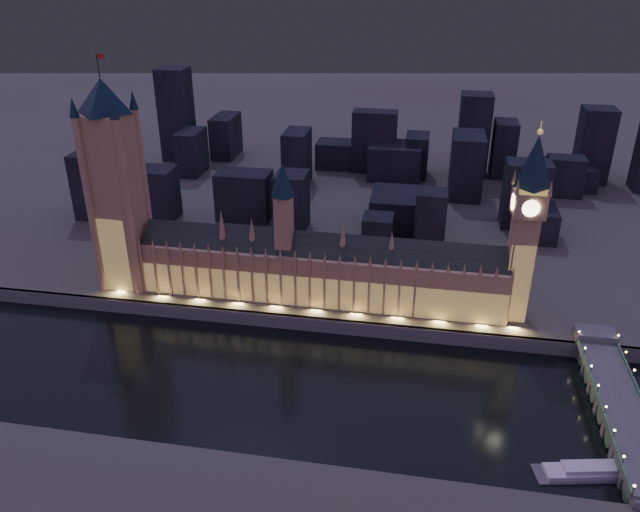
% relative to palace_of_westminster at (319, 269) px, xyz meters
% --- Properties ---
extents(ground_plane, '(2000.00, 2000.00, 0.00)m').
position_rel_palace_of_westminster_xyz_m(ground_plane, '(-3.16, -61.75, -26.37)').
color(ground_plane, black).
rests_on(ground_plane, ground).
extents(north_bank, '(2000.00, 960.00, 8.00)m').
position_rel_palace_of_westminster_xyz_m(north_bank, '(-3.16, 458.25, -22.37)').
color(north_bank, '#483A34').
rests_on(north_bank, ground).
extents(embankment_wall, '(2000.00, 2.50, 8.00)m').
position_rel_palace_of_westminster_xyz_m(embankment_wall, '(-3.16, -20.75, -22.37)').
color(embankment_wall, '#424B51').
rests_on(embankment_wall, ground).
extents(palace_of_westminster, '(202.00, 22.44, 78.00)m').
position_rel_palace_of_westminster_xyz_m(palace_of_westminster, '(0.00, 0.00, 0.00)').
color(palace_of_westminster, '#9A7557').
rests_on(palace_of_westminster, north_bank).
extents(victoria_tower, '(31.68, 31.68, 129.71)m').
position_rel_palace_of_westminster_xyz_m(victoria_tower, '(-113.16, 0.18, 46.16)').
color(victoria_tower, '#9A7557').
rests_on(victoria_tower, north_bank).
extents(elizabeth_tower, '(18.00, 18.00, 104.88)m').
position_rel_palace_of_westminster_xyz_m(elizabeth_tower, '(104.84, 0.17, 40.02)').
color(elizabeth_tower, '#9A7557').
rests_on(elizabeth_tower, north_bank).
extents(westminster_bridge, '(19.25, 113.00, 15.90)m').
position_rel_palace_of_westminster_xyz_m(westminster_bridge, '(143.45, -65.19, -20.38)').
color(westminster_bridge, '#424B51').
rests_on(westminster_bridge, ground).
extents(river_boat, '(46.66, 19.62, 4.50)m').
position_rel_palace_of_westminster_xyz_m(river_boat, '(126.83, -102.40, -24.81)').
color(river_boat, '#424B51').
rests_on(river_boat, ground).
extents(city_backdrop, '(455.89, 215.63, 82.82)m').
position_rel_palace_of_westminster_xyz_m(city_backdrop, '(27.99, 184.54, 4.07)').
color(city_backdrop, black).
rests_on(city_backdrop, north_bank).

